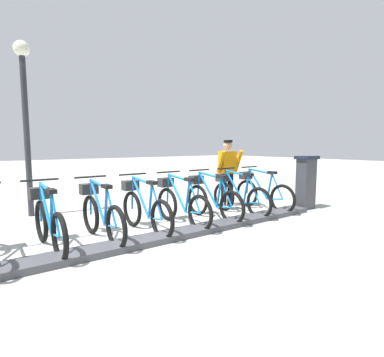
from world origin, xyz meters
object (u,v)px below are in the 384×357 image
(bike_docked_2, at_px, (211,199))
(lamp_post, at_px, (25,102))
(bike_docked_0, at_px, (261,192))
(bike_docked_6, at_px, (48,221))
(bike_docked_1, at_px, (238,195))
(worker_near_rack, at_px, (228,170))
(bike_docked_5, at_px, (100,214))
(payment_kiosk, at_px, (306,181))
(bike_docked_3, at_px, (180,203))
(bike_docked_4, at_px, (144,208))

(bike_docked_2, relative_size, lamp_post, 0.47)
(bike_docked_0, height_order, lamp_post, lamp_post)
(bike_docked_0, distance_m, bike_docked_6, 4.68)
(bike_docked_1, xyz_separation_m, worker_near_rack, (0.84, -0.46, 0.48))
(bike_docked_5, bearing_deg, payment_kiosk, -96.74)
(bike_docked_3, relative_size, bike_docked_5, 1.00)
(bike_docked_2, relative_size, bike_docked_3, 1.00)
(bike_docked_1, xyz_separation_m, lamp_post, (2.53, 3.76, 2.00))
(worker_near_rack, height_order, lamp_post, lamp_post)
(bike_docked_1, height_order, bike_docked_2, same)
(payment_kiosk, xyz_separation_m, bike_docked_0, (0.57, 0.93, -0.24))
(bike_docked_2, bearing_deg, bike_docked_5, 90.00)
(bike_docked_1, distance_m, bike_docked_2, 0.78)
(bike_docked_3, bearing_deg, bike_docked_4, 90.00)
(bike_docked_6, xyz_separation_m, worker_near_rack, (0.84, -4.36, 0.48))
(bike_docked_4, distance_m, bike_docked_6, 1.56)
(payment_kiosk, bearing_deg, bike_docked_2, 77.09)
(bike_docked_5, height_order, bike_docked_6, same)
(worker_near_rack, bearing_deg, bike_docked_4, 106.61)
(bike_docked_2, distance_m, bike_docked_6, 3.12)
(bike_docked_1, relative_size, worker_near_rack, 1.04)
(bike_docked_2, height_order, bike_docked_5, same)
(lamp_post, bearing_deg, bike_docked_0, -119.17)
(bike_docked_4, bearing_deg, bike_docked_2, -90.00)
(worker_near_rack, relative_size, lamp_post, 0.45)
(payment_kiosk, height_order, bike_docked_6, payment_kiosk)
(bike_docked_4, xyz_separation_m, bike_docked_6, (0.00, 1.56, 0.00))
(bike_docked_2, relative_size, bike_docked_6, 1.00)
(lamp_post, bearing_deg, payment_kiosk, -119.58)
(bike_docked_1, bearing_deg, bike_docked_3, 90.00)
(bike_docked_0, xyz_separation_m, bike_docked_4, (0.00, 3.12, 0.00))
(worker_near_rack, bearing_deg, bike_docked_6, 100.84)
(bike_docked_1, distance_m, bike_docked_4, 2.34)
(bike_docked_4, xyz_separation_m, worker_near_rack, (0.84, -2.80, 0.48))
(bike_docked_2, distance_m, lamp_post, 4.39)
(payment_kiosk, bearing_deg, bike_docked_4, 81.98)
(bike_docked_5, bearing_deg, bike_docked_1, -90.00)
(bike_docked_3, distance_m, lamp_post, 3.91)
(bike_docked_1, distance_m, worker_near_rack, 1.07)
(bike_docked_1, distance_m, bike_docked_5, 3.12)
(bike_docked_2, relative_size, worker_near_rack, 1.04)
(bike_docked_2, xyz_separation_m, worker_near_rack, (0.84, -1.24, 0.48))
(worker_near_rack, bearing_deg, bike_docked_1, 151.25)
(bike_docked_2, bearing_deg, bike_docked_3, 90.00)
(bike_docked_1, bearing_deg, bike_docked_5, 90.00)
(bike_docked_5, bearing_deg, worker_near_rack, -76.87)
(bike_docked_0, distance_m, bike_docked_5, 3.90)
(payment_kiosk, xyz_separation_m, lamp_post, (3.11, 5.47, 1.76))
(bike_docked_1, xyz_separation_m, bike_docked_6, (0.00, 3.90, 0.00))
(bike_docked_1, relative_size, bike_docked_6, 1.00)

